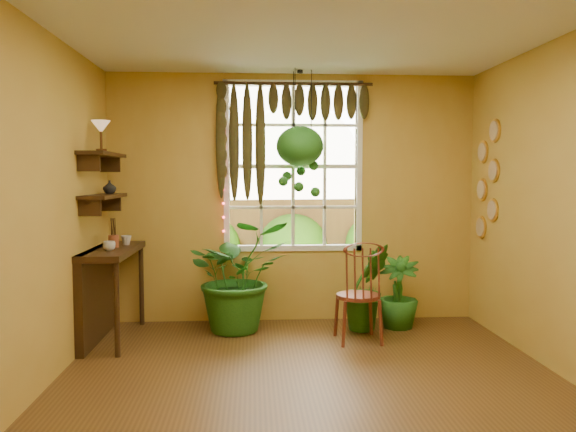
# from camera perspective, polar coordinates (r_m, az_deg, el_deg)

# --- Properties ---
(floor) EXTENTS (4.50, 4.50, 0.00)m
(floor) POSITION_cam_1_polar(r_m,az_deg,el_deg) (4.22, 2.86, -18.09)
(floor) COLOR brown
(floor) RESTS_ON ground
(ceiling) EXTENTS (4.50, 4.50, 0.00)m
(ceiling) POSITION_cam_1_polar(r_m,az_deg,el_deg) (4.06, 3.00, 19.90)
(ceiling) COLOR silver
(ceiling) RESTS_ON wall_back
(wall_back) EXTENTS (4.00, 0.00, 4.00)m
(wall_back) POSITION_cam_1_polar(r_m,az_deg,el_deg) (6.15, 0.54, 1.80)
(wall_back) COLOR gold
(wall_back) RESTS_ON floor
(wall_left) EXTENTS (0.00, 4.50, 4.50)m
(wall_left) POSITION_cam_1_polar(r_m,az_deg,el_deg) (4.19, -25.39, 0.38)
(wall_left) COLOR gold
(wall_left) RESTS_ON floor
(window) EXTENTS (1.52, 0.10, 1.86)m
(window) POSITION_cam_1_polar(r_m,az_deg,el_deg) (6.18, 0.52, 5.05)
(window) COLOR white
(window) RESTS_ON wall_back
(valance_vine) EXTENTS (1.70, 0.12, 1.10)m
(valance_vine) POSITION_cam_1_polar(r_m,az_deg,el_deg) (6.09, -0.20, 10.51)
(valance_vine) COLOR #36200E
(valance_vine) RESTS_ON window
(string_lights) EXTENTS (0.03, 0.03, 1.54)m
(string_lights) POSITION_cam_1_polar(r_m,az_deg,el_deg) (6.08, -6.61, 5.52)
(string_lights) COLOR #FF2633
(string_lights) RESTS_ON window
(wall_plates) EXTENTS (0.04, 0.32, 1.10)m
(wall_plates) POSITION_cam_1_polar(r_m,az_deg,el_deg) (6.17, 19.56, 3.43)
(wall_plates) COLOR #EFDFC4
(wall_plates) RESTS_ON wall_right
(counter_ledge) EXTENTS (0.40, 1.20, 0.90)m
(counter_ledge) POSITION_cam_1_polar(r_m,az_deg,el_deg) (5.77, -18.38, -6.54)
(counter_ledge) COLOR #36200E
(counter_ledge) RESTS_ON floor
(shelf_lower) EXTENTS (0.25, 0.90, 0.04)m
(shelf_lower) POSITION_cam_1_polar(r_m,az_deg,el_deg) (5.67, -18.23, 1.92)
(shelf_lower) COLOR #36200E
(shelf_lower) RESTS_ON wall_left
(shelf_upper) EXTENTS (0.25, 0.90, 0.04)m
(shelf_upper) POSITION_cam_1_polar(r_m,az_deg,el_deg) (5.67, -18.32, 5.96)
(shelf_upper) COLOR #36200E
(shelf_upper) RESTS_ON wall_left
(backyard) EXTENTS (14.00, 10.00, 12.00)m
(backyard) POSITION_cam_1_polar(r_m,az_deg,el_deg) (10.78, 0.02, 2.39)
(backyard) COLOR #2C5A19
(backyard) RESTS_ON ground
(windsor_chair) EXTENTS (0.44, 0.47, 1.12)m
(windsor_chair) POSITION_cam_1_polar(r_m,az_deg,el_deg) (5.50, 7.21, -9.30)
(windsor_chair) COLOR maroon
(windsor_chair) RESTS_ON floor
(potted_plant_left) EXTENTS (1.23, 1.13, 1.15)m
(potted_plant_left) POSITION_cam_1_polar(r_m,az_deg,el_deg) (5.82, -5.07, -6.01)
(potted_plant_left) COLOR #155017
(potted_plant_left) RESTS_ON floor
(potted_plant_mid) EXTENTS (0.57, 0.49, 0.90)m
(potted_plant_mid) POSITION_cam_1_polar(r_m,az_deg,el_deg) (5.90, 8.00, -7.15)
(potted_plant_mid) COLOR #155017
(potted_plant_mid) RESTS_ON floor
(potted_plant_right) EXTENTS (0.55, 0.55, 0.75)m
(potted_plant_right) POSITION_cam_1_polar(r_m,az_deg,el_deg) (6.05, 11.12, -7.62)
(potted_plant_right) COLOR #155017
(potted_plant_right) RESTS_ON floor
(hanging_basket) EXTENTS (0.50, 0.50, 1.34)m
(hanging_basket) POSITION_cam_1_polar(r_m,az_deg,el_deg) (5.93, 1.22, 6.84)
(hanging_basket) COLOR black
(hanging_basket) RESTS_ON ceiling
(cup_a) EXTENTS (0.15, 0.15, 0.09)m
(cup_a) POSITION_cam_1_polar(r_m,az_deg,el_deg) (5.48, -17.70, -2.91)
(cup_a) COLOR silver
(cup_a) RESTS_ON counter_ledge
(cup_b) EXTENTS (0.13, 0.13, 0.09)m
(cup_b) POSITION_cam_1_polar(r_m,az_deg,el_deg) (5.89, -16.11, -2.39)
(cup_b) COLOR beige
(cup_b) RESTS_ON counter_ledge
(brush_jar) EXTENTS (0.10, 0.10, 0.36)m
(brush_jar) POSITION_cam_1_polar(r_m,az_deg,el_deg) (5.72, -17.32, -1.64)
(brush_jar) COLOR brown
(brush_jar) RESTS_ON counter_ledge
(shelf_vase) EXTENTS (0.15, 0.15, 0.13)m
(shelf_vase) POSITION_cam_1_polar(r_m,az_deg,el_deg) (5.88, -17.67, 2.82)
(shelf_vase) COLOR #B2AD99
(shelf_vase) RESTS_ON shelf_lower
(tiffany_lamp) EXTENTS (0.18, 0.18, 0.29)m
(tiffany_lamp) POSITION_cam_1_polar(r_m,az_deg,el_deg) (5.59, -18.47, 8.40)
(tiffany_lamp) COLOR #552E18
(tiffany_lamp) RESTS_ON shelf_upper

